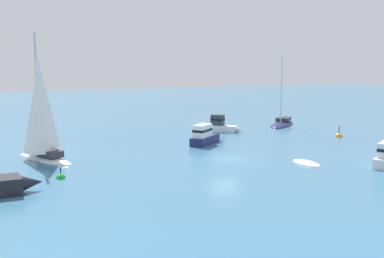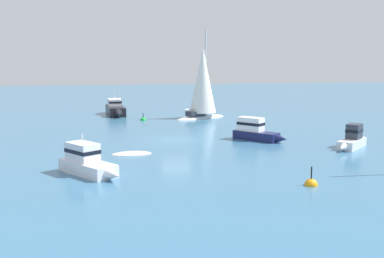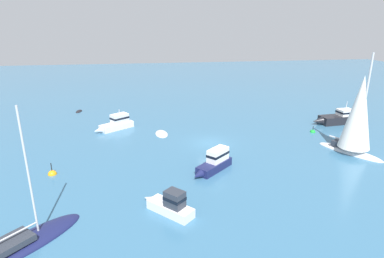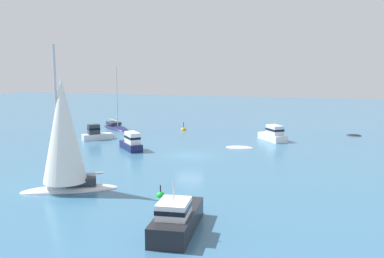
{
  "view_description": "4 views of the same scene",
  "coord_description": "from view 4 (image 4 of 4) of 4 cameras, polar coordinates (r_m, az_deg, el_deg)",
  "views": [
    {
      "loc": [
        36.84,
        -17.5,
        8.65
      ],
      "look_at": [
        -3.94,
        -1.31,
        1.97
      ],
      "focal_mm": 47.18,
      "sensor_mm": 36.0,
      "label": 1
    },
    {
      "loc": [
        5.83,
        40.14,
        7.24
      ],
      "look_at": [
        -0.94,
        2.58,
        1.35
      ],
      "focal_mm": 44.83,
      "sensor_mm": 36.0,
      "label": 2
    },
    {
      "loc": [
        -32.79,
        7.49,
        12.73
      ],
      "look_at": [
        -2.8,
        2.58,
        2.74
      ],
      "focal_mm": 29.79,
      "sensor_mm": 36.0,
      "label": 3
    },
    {
      "loc": [
        11.53,
        -40.19,
        8.9
      ],
      "look_at": [
        -0.33,
        1.97,
        2.34
      ],
      "focal_mm": 40.46,
      "sensor_mm": 36.0,
      "label": 4
    }
  ],
  "objects": [
    {
      "name": "motor_cruiser",
      "position": [
        52.89,
        -12.35,
        -0.63
      ],
      "size": [
        3.82,
        3.69,
        1.86
      ],
      "rotation": [
        0.0,
        0.0,
        0.76
      ],
      "color": "white",
      "rests_on": "ground"
    },
    {
      "name": "ketch_1",
      "position": [
        61.74,
        -10.01,
        0.19
      ],
      "size": [
        6.81,
        6.62,
        8.97
      ],
      "rotation": [
        0.0,
        0.0,
        5.52
      ],
      "color": "#191E4C",
      "rests_on": "ground"
    },
    {
      "name": "channel_buoy",
      "position": [
        29.88,
        -4.17,
        -8.83
      ],
      "size": [
        0.64,
        0.64,
        1.1
      ],
      "color": "green",
      "rests_on": "ground"
    },
    {
      "name": "skiff_1",
      "position": [
        58.11,
        20.57,
        -0.84
      ],
      "size": [
        1.94,
        1.06,
        0.45
      ],
      "rotation": [
        0.0,
        0.0,
        2.99
      ],
      "color": "black",
      "rests_on": "ground"
    },
    {
      "name": "ground_plane",
      "position": [
        42.75,
        -0.29,
        -3.5
      ],
      "size": [
        160.0,
        160.0,
        0.0
      ],
      "primitive_type": "plane",
      "color": "teal"
    },
    {
      "name": "skiff",
      "position": [
        46.87,
        6.29,
        -2.48
      ],
      "size": [
        3.08,
        1.66,
        0.4
      ],
      "rotation": [
        0.0,
        0.0,
        0.07
      ],
      "color": "silver",
      "rests_on": "ground"
    },
    {
      "name": "mooring_buoy",
      "position": [
        59.01,
        -1.14,
        -0.15
      ],
      "size": [
        0.76,
        0.76,
        1.47
      ],
      "color": "orange",
      "rests_on": "ground"
    },
    {
      "name": "ketch",
      "position": [
        31.52,
        -16.49,
        -1.06
      ],
      "size": [
        6.79,
        4.71,
        10.64
      ],
      "rotation": [
        0.0,
        0.0,
        3.64
      ],
      "color": "white",
      "rests_on": "ground"
    },
    {
      "name": "cabin_cruiser",
      "position": [
        23.95,
        -1.87,
        -11.44
      ],
      "size": [
        2.41,
        6.98,
        3.01
      ],
      "rotation": [
        0.0,
        0.0,
        1.66
      ],
      "color": "black",
      "rests_on": "ground"
    },
    {
      "name": "launch_1",
      "position": [
        45.91,
        -8.05,
        -1.74
      ],
      "size": [
        4.03,
        4.36,
        1.93
      ],
      "rotation": [
        0.0,
        0.0,
        2.3
      ],
      "color": "#191E4C",
      "rests_on": "ground"
    },
    {
      "name": "launch",
      "position": [
        51.76,
        10.55,
        -0.68
      ],
      "size": [
        4.02,
        4.95,
        2.45
      ],
      "rotation": [
        0.0,
        0.0,
        2.2
      ],
      "color": "white",
      "rests_on": "ground"
    }
  ]
}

